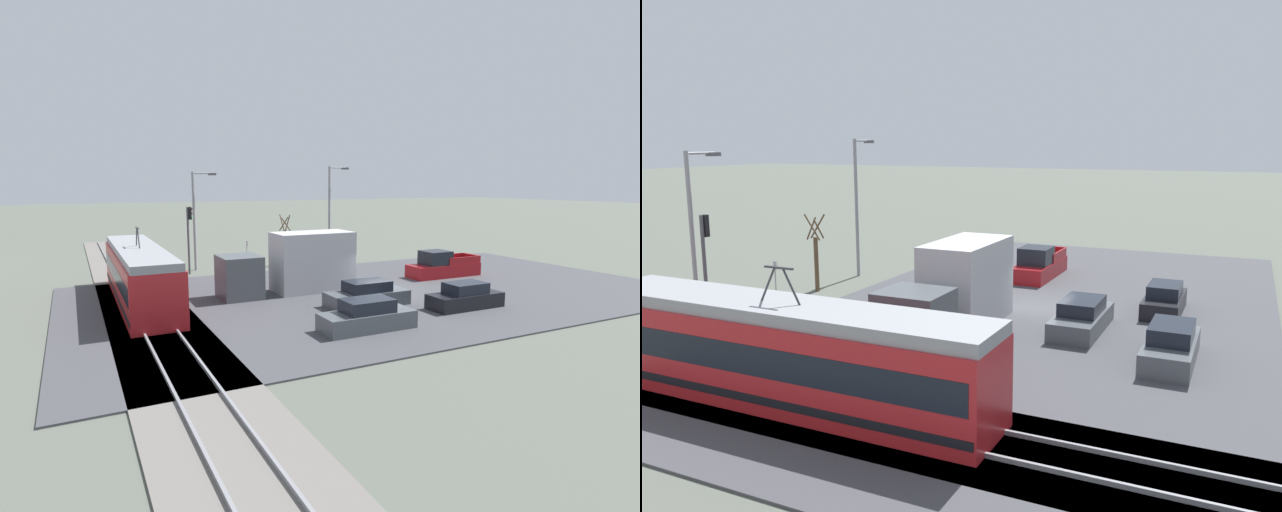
% 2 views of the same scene
% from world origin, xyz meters
% --- Properties ---
extents(ground_plane, '(320.00, 320.00, 0.00)m').
position_xyz_m(ground_plane, '(0.00, 0.00, 0.00)').
color(ground_plane, '#565B51').
extents(road_surface, '(21.03, 37.73, 0.08)m').
position_xyz_m(road_surface, '(0.00, 0.00, 0.04)').
color(road_surface, '#424247').
rests_on(road_surface, ground).
extents(rail_bed, '(75.11, 4.40, 0.22)m').
position_xyz_m(rail_bed, '(0.00, 14.21, 0.05)').
color(rail_bed, slate).
rests_on(rail_bed, ground).
extents(light_rail_tram, '(14.41, 2.66, 4.35)m').
position_xyz_m(light_rail_tram, '(4.18, 14.21, 1.64)').
color(light_rail_tram, '#B21E23').
rests_on(light_rail_tram, ground).
extents(box_truck, '(2.62, 8.58, 3.76)m').
position_xyz_m(box_truck, '(2.51, 5.03, 1.82)').
color(box_truck, '#4C5156').
rests_on(box_truck, ground).
extents(pickup_truck, '(1.92, 5.59, 1.95)m').
position_xyz_m(pickup_truck, '(2.49, -6.82, 0.81)').
color(pickup_truck, maroon).
rests_on(pickup_truck, ground).
extents(sedan_car_0, '(1.77, 4.60, 1.47)m').
position_xyz_m(sedan_car_0, '(-6.54, 5.35, 0.69)').
color(sedan_car_0, '#4C5156').
rests_on(sedan_car_0, ground).
extents(sedan_car_1, '(1.70, 4.29, 1.42)m').
position_xyz_m(sedan_car_1, '(-5.44, -1.72, 0.66)').
color(sedan_car_1, black).
rests_on(sedan_car_1, ground).
extents(sedan_car_2, '(1.87, 4.77, 1.42)m').
position_xyz_m(sedan_car_2, '(-2.55, 2.87, 0.66)').
color(sedan_car_2, '#4C5156').
rests_on(sedan_car_2, ground).
extents(traffic_light_pole, '(0.28, 0.47, 5.14)m').
position_xyz_m(traffic_light_pole, '(12.27, 9.57, 3.34)').
color(traffic_light_pole, '#47474C').
rests_on(traffic_light_pole, ground).
extents(street_tree, '(1.03, 0.86, 4.33)m').
position_xyz_m(street_tree, '(12.71, 1.50, 1.97)').
color(street_tree, brown).
rests_on(street_tree, ground).
extents(street_lamp_near_crossing, '(0.36, 1.95, 8.38)m').
position_xyz_m(street_lamp_near_crossing, '(12.90, -3.02, 4.82)').
color(street_lamp_near_crossing, gray).
rests_on(street_lamp_near_crossing, ground).
extents(street_lamp_mid_block, '(0.36, 1.95, 7.82)m').
position_xyz_m(street_lamp_mid_block, '(13.80, 8.61, 4.53)').
color(street_lamp_mid_block, gray).
rests_on(street_lamp_mid_block, ground).
extents(no_parking_sign, '(0.32, 0.08, 2.30)m').
position_xyz_m(no_parking_sign, '(12.66, 4.88, 1.40)').
color(no_parking_sign, gray).
rests_on(no_parking_sign, ground).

